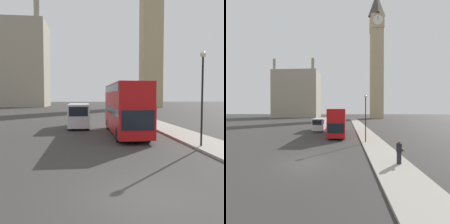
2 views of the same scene
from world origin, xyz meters
TOP-DOWN VIEW (x-y plane):
  - ground_plane at (0.00, 0.00)m, footprint 300.00×300.00m
  - sidewalk_strip at (6.48, 0.00)m, footprint 2.96×120.00m
  - clock_tower at (18.58, 66.66)m, footprint 6.43×6.60m
  - building_block_distant at (-26.38, 77.30)m, footprint 25.73×15.25m
  - red_double_decker_bus at (1.71, 13.37)m, footprint 2.52×10.15m
  - white_van at (-2.30, 18.50)m, footprint 2.11×5.54m
  - pedestrian at (7.03, -0.28)m, footprint 0.54×0.38m
  - street_lamp at (5.52, 7.21)m, footprint 0.36×0.36m

SIDE VIEW (x-z plane):
  - ground_plane at x=0.00m, z-range 0.00..0.00m
  - sidewalk_strip at x=6.48m, z-range 0.00..0.15m
  - pedestrian at x=7.03m, z-range 0.15..1.87m
  - white_van at x=-2.30m, z-range 0.09..2.58m
  - red_double_decker_bus at x=1.71m, z-range 0.24..4.53m
  - street_lamp at x=5.52m, z-range 1.06..6.93m
  - building_block_distant at x=-26.38m, z-range -2.92..30.13m
  - clock_tower at x=18.58m, z-range 0.80..65.19m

